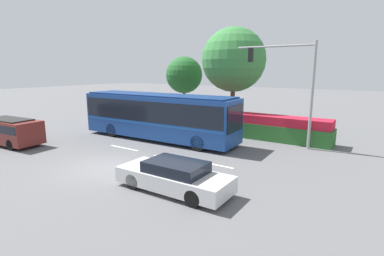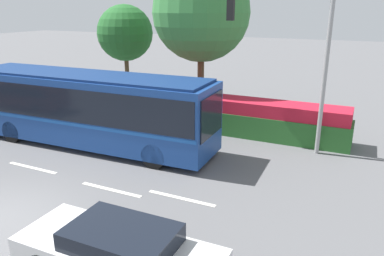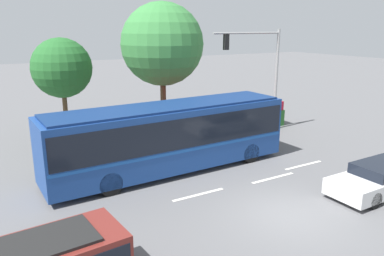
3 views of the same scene
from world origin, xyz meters
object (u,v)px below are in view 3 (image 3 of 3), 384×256
Objects in this scene: sedan_foreground at (381,178)px; street_tree_centre at (162,44)px; street_tree_left at (62,68)px; traffic_light_pole at (262,65)px; city_bus at (170,134)px.

street_tree_centre is (-3.70, 12.89, 5.03)m from sedan_foreground.
sedan_foreground is at bearing -56.22° from street_tree_left.
street_tree_centre is at bearing -28.59° from traffic_light_pole.
city_bus is 8.65m from street_tree_left.
city_bus is 7.83m from street_tree_centre.
sedan_foreground is 0.59× the size of street_tree_centre.
sedan_foreground is 0.80× the size of street_tree_left.
traffic_light_pole reaches higher than street_tree_left.
street_tree_left is 6.15m from street_tree_centre.
city_bus is at bearing -113.47° from street_tree_centre.
street_tree_left is (-11.38, 4.39, -0.00)m from traffic_light_pole.
traffic_light_pole is 1.07× the size of street_tree_left.
street_tree_left is (-3.13, 7.65, 2.54)m from city_bus.
traffic_light_pole reaches higher than sedan_foreground.
traffic_light_pole is at bearing -28.59° from street_tree_centre.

